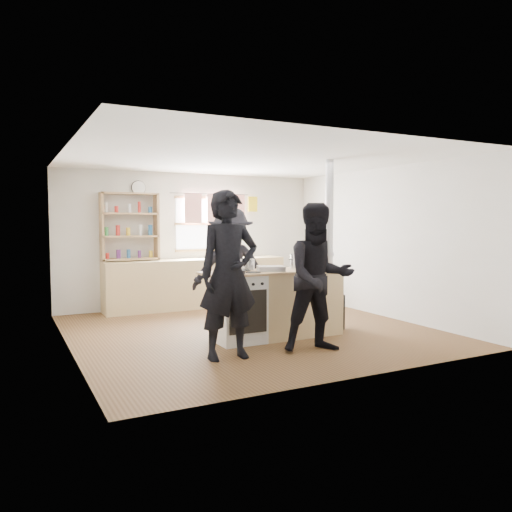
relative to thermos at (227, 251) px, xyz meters
name	(u,v)px	position (x,y,z in m)	size (l,w,h in m)	color
ground	(250,331)	(-0.61, -2.22, -1.04)	(5.00, 5.00, 0.01)	brown
back_counter	(197,283)	(-0.61, 0.00, -0.58)	(3.40, 0.55, 0.90)	tan
shelving_unit	(130,226)	(-1.81, 0.12, 0.48)	(1.00, 0.28, 1.20)	tan
thermos	(227,251)	(0.00, 0.00, 0.00)	(0.10, 0.10, 0.26)	silver
cooking_island	(277,304)	(-0.47, -2.77, -0.57)	(1.97, 0.64, 0.93)	white
skillet_greens	(234,272)	(-1.20, -2.96, -0.07)	(0.34, 0.34, 0.05)	black
roast_tray	(271,268)	(-0.60, -2.84, -0.06)	(0.43, 0.39, 0.07)	silver
stockpot_stove	(247,264)	(-0.82, -2.56, -0.03)	(0.21, 0.21, 0.17)	silver
stockpot_counter	(301,261)	(-0.04, -2.70, 0.00)	(0.31, 0.31, 0.23)	silver
bread_board	(320,264)	(0.25, -2.76, -0.05)	(0.33, 0.28, 0.12)	tan
flue_heater	(329,285)	(0.49, -2.63, -0.38)	(0.35, 0.35, 2.50)	black
person_near_left	(229,275)	(-1.49, -3.45, -0.05)	(0.72, 0.47, 1.96)	black
person_near_right	(319,277)	(-0.37, -3.65, -0.12)	(0.89, 0.69, 1.83)	black
person_far	(231,268)	(-0.75, -1.87, -0.13)	(1.16, 0.67, 1.80)	black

